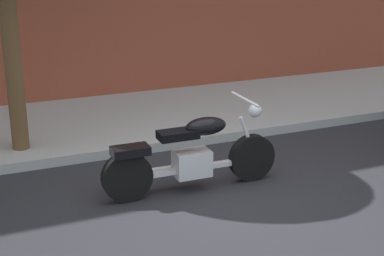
{
  "coord_description": "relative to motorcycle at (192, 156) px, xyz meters",
  "views": [
    {
      "loc": [
        -2.69,
        -5.68,
        2.98
      ],
      "look_at": [
        -0.14,
        0.36,
        0.8
      ],
      "focal_mm": 54.25,
      "sensor_mm": 36.0,
      "label": 1
    }
  ],
  "objects": [
    {
      "name": "sidewalk",
      "position": [
        0.14,
        2.83,
        -0.37
      ],
      "size": [
        24.22,
        2.89,
        0.14
      ],
      "primitive_type": "cube",
      "color": "#AFAFAF",
      "rests_on": "ground"
    },
    {
      "name": "ground_plane",
      "position": [
        0.14,
        -0.36,
        -0.44
      ],
      "size": [
        60.0,
        60.0,
        0.0
      ],
      "primitive_type": "plane",
      "color": "#28282D"
    },
    {
      "name": "motorcycle",
      "position": [
        0.0,
        0.0,
        0.0
      ],
      "size": [
        2.25,
        0.7,
        1.1
      ],
      "color": "black",
      "rests_on": "ground"
    }
  ]
}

